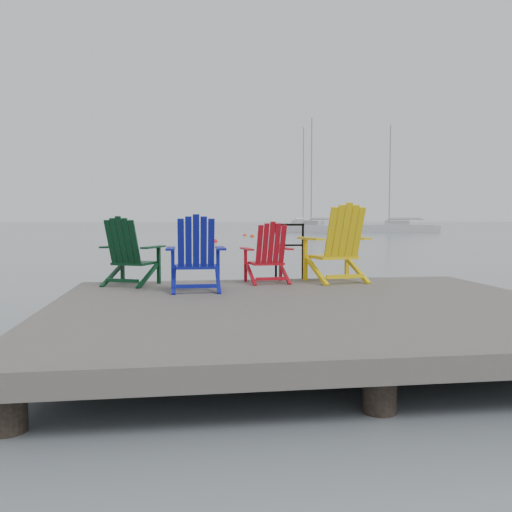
{
  "coord_description": "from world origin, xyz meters",
  "views": [
    {
      "loc": [
        -1.51,
        -6.08,
        1.49
      ],
      "look_at": [
        -0.23,
        2.89,
        0.85
      ],
      "focal_mm": 38.0,
      "sensor_mm": 36.0,
      "label": 1
    }
  ],
  "objects": [
    {
      "name": "sailboat_far",
      "position": [
        20.73,
        48.02,
        0.36
      ],
      "size": [
        8.44,
        5.13,
        11.41
      ],
      "rotation": [
        0.0,
        0.0,
        1.18
      ],
      "color": "silver",
      "rests_on": "ground"
    },
    {
      "name": "chair_green",
      "position": [
        -2.23,
        1.98,
        0.99
      ],
      "size": [
        0.96,
        0.92,
        0.98
      ],
      "rotation": [
        0.0,
        0.0,
        -0.43
      ],
      "color": "black",
      "rests_on": "dock"
    },
    {
      "name": "buoy_d",
      "position": [
        3.98,
        39.02,
        0.0
      ],
      "size": [
        0.35,
        0.35,
        0.35
      ],
      "primitive_type": "sphere",
      "color": "#F5400E",
      "rests_on": "ground"
    },
    {
      "name": "buoy_c",
      "position": [
        4.22,
        36.17,
        0.0
      ],
      "size": [
        0.39,
        0.39,
        0.39
      ],
      "primitive_type": "sphere",
      "color": "#E53C0D",
      "rests_on": "ground"
    },
    {
      "name": "chair_red",
      "position": [
        -0.18,
        1.98,
        0.96
      ],
      "size": [
        0.77,
        0.72,
        0.9
      ],
      "rotation": [
        0.0,
        0.0,
        0.1
      ],
      "color": "#B00C19",
      "rests_on": "dock"
    },
    {
      "name": "buoy_b",
      "position": [
        0.66,
        27.34,
        0.0
      ],
      "size": [
        0.4,
        0.4,
        0.4
      ],
      "primitive_type": "sphere",
      "color": "red",
      "rests_on": "ground"
    },
    {
      "name": "buoy_a",
      "position": [
        5.56,
        15.13,
        0.0
      ],
      "size": [
        0.31,
        0.31,
        0.31
      ],
      "primitive_type": "sphere",
      "color": "#BA1F0A",
      "rests_on": "ground"
    },
    {
      "name": "handrail",
      "position": [
        0.25,
        2.45,
        1.04
      ],
      "size": [
        0.48,
        0.04,
        0.9
      ],
      "color": "black",
      "rests_on": "dock"
    },
    {
      "name": "sailboat_near",
      "position": [
        11.96,
        47.07,
        0.36
      ],
      "size": [
        5.5,
        8.7,
        11.77
      ],
      "rotation": [
        0.0,
        0.0,
        0.42
      ],
      "color": "silver",
      "rests_on": "ground"
    },
    {
      "name": "chair_yellow",
      "position": [
        0.9,
        1.95,
        1.09
      ],
      "size": [
        1.04,
        0.98,
        1.17
      ],
      "rotation": [
        0.0,
        0.0,
        0.18
      ],
      "color": "yellow",
      "rests_on": "dock"
    },
    {
      "name": "dock",
      "position": [
        0.0,
        0.0,
        0.35
      ],
      "size": [
        6.0,
        5.0,
        1.4
      ],
      "color": "#312E2B",
      "rests_on": "ground"
    },
    {
      "name": "ground",
      "position": [
        0.0,
        0.0,
        0.0
      ],
      "size": [
        400.0,
        400.0,
        0.0
      ],
      "primitive_type": "plane",
      "color": "slate",
      "rests_on": "ground"
    },
    {
      "name": "chair_blue",
      "position": [
        -1.29,
        1.2,
        1.0
      ],
      "size": [
        0.8,
        0.74,
        1.0
      ],
      "rotation": [
        0.0,
        0.0,
        -0.01
      ],
      "color": "#0D158D",
      "rests_on": "dock"
    },
    {
      "name": "sailboat_mid",
      "position": [
        13.67,
        59.86,
        0.35
      ],
      "size": [
        6.49,
        9.62,
        13.0
      ],
      "rotation": [
        0.0,
        0.0,
        -0.47
      ],
      "color": "white",
      "rests_on": "ground"
    }
  ]
}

